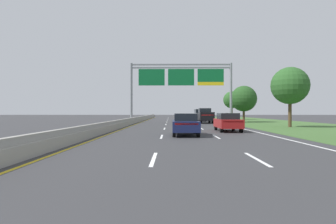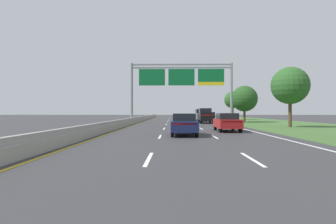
{
  "view_description": "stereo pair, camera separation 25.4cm",
  "coord_description": "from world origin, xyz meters",
  "px_view_note": "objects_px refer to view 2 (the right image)",
  "views": [
    {
      "loc": [
        -1.24,
        0.35,
        1.71
      ],
      "look_at": [
        -1.56,
        34.69,
        1.65
      ],
      "focal_mm": 30.21,
      "sensor_mm": 36.0,
      "label": 1
    },
    {
      "loc": [
        -0.98,
        0.35,
        1.71
      ],
      "look_at": [
        -1.56,
        34.69,
        1.65
      ],
      "focal_mm": 30.21,
      "sensor_mm": 36.0,
      "label": 2
    }
  ],
  "objects_px": {
    "pickup_truck_black": "(206,116)",
    "car_navy_centre_lane_sedan": "(184,124)",
    "roadside_tree_mid": "(290,86)",
    "roadside_tree_distant": "(233,100)",
    "car_silver_right_lane_suv": "(200,115)",
    "car_red_right_lane_sedan": "(227,122)",
    "roadside_tree_far": "(244,99)",
    "overhead_sign_gantry": "(181,80)"
  },
  "relations": [
    {
      "from": "car_red_right_lane_sedan",
      "to": "roadside_tree_distant",
      "type": "distance_m",
      "value": 34.53
    },
    {
      "from": "pickup_truck_black",
      "to": "car_navy_centre_lane_sedan",
      "type": "height_order",
      "value": "pickup_truck_black"
    },
    {
      "from": "car_navy_centre_lane_sedan",
      "to": "roadside_tree_far",
      "type": "height_order",
      "value": "roadside_tree_far"
    },
    {
      "from": "overhead_sign_gantry",
      "to": "pickup_truck_black",
      "type": "distance_m",
      "value": 6.36
    },
    {
      "from": "overhead_sign_gantry",
      "to": "roadside_tree_distant",
      "type": "bearing_deg",
      "value": 56.1
    },
    {
      "from": "car_navy_centre_lane_sedan",
      "to": "car_red_right_lane_sedan",
      "type": "xyz_separation_m",
      "value": [
        3.88,
        4.13,
        0.0
      ]
    },
    {
      "from": "car_navy_centre_lane_sedan",
      "to": "roadside_tree_mid",
      "type": "xyz_separation_m",
      "value": [
        11.94,
        10.56,
        3.7
      ]
    },
    {
      "from": "overhead_sign_gantry",
      "to": "car_navy_centre_lane_sedan",
      "type": "height_order",
      "value": "overhead_sign_gantry"
    },
    {
      "from": "car_silver_right_lane_suv",
      "to": "roadside_tree_mid",
      "type": "relative_size",
      "value": 0.72
    },
    {
      "from": "overhead_sign_gantry",
      "to": "pickup_truck_black",
      "type": "xyz_separation_m",
      "value": [
        3.59,
        0.23,
        -5.25
      ]
    },
    {
      "from": "car_red_right_lane_sedan",
      "to": "roadside_tree_mid",
      "type": "bearing_deg",
      "value": -50.93
    },
    {
      "from": "pickup_truck_black",
      "to": "roadside_tree_distant",
      "type": "relative_size",
      "value": 0.93
    },
    {
      "from": "car_red_right_lane_sedan",
      "to": "roadside_tree_mid",
      "type": "relative_size",
      "value": 0.67
    },
    {
      "from": "roadside_tree_mid",
      "to": "roadside_tree_distant",
      "type": "xyz_separation_m",
      "value": [
        -0.45,
        27.09,
        -0.42
      ]
    },
    {
      "from": "car_silver_right_lane_suv",
      "to": "roadside_tree_far",
      "type": "relative_size",
      "value": 0.81
    },
    {
      "from": "overhead_sign_gantry",
      "to": "car_red_right_lane_sedan",
      "type": "distance_m",
      "value": 18.32
    },
    {
      "from": "overhead_sign_gantry",
      "to": "roadside_tree_distant",
      "type": "height_order",
      "value": "overhead_sign_gantry"
    },
    {
      "from": "roadside_tree_distant",
      "to": "car_silver_right_lane_suv",
      "type": "bearing_deg",
      "value": -130.98
    },
    {
      "from": "overhead_sign_gantry",
      "to": "roadside_tree_far",
      "type": "bearing_deg",
      "value": 22.39
    },
    {
      "from": "pickup_truck_black",
      "to": "car_red_right_lane_sedan",
      "type": "height_order",
      "value": "pickup_truck_black"
    },
    {
      "from": "roadside_tree_mid",
      "to": "roadside_tree_far",
      "type": "distance_m",
      "value": 15.02
    },
    {
      "from": "car_red_right_lane_sedan",
      "to": "roadside_tree_far",
      "type": "relative_size",
      "value": 0.75
    },
    {
      "from": "car_silver_right_lane_suv",
      "to": "roadside_tree_mid",
      "type": "height_order",
      "value": "roadside_tree_mid"
    },
    {
      "from": "car_navy_centre_lane_sedan",
      "to": "roadside_tree_mid",
      "type": "distance_m",
      "value": 16.36
    },
    {
      "from": "overhead_sign_gantry",
      "to": "roadside_tree_far",
      "type": "relative_size",
      "value": 2.56
    },
    {
      "from": "roadside_tree_mid",
      "to": "car_navy_centre_lane_sedan",
      "type": "bearing_deg",
      "value": -138.49
    },
    {
      "from": "pickup_truck_black",
      "to": "car_silver_right_lane_suv",
      "type": "bearing_deg",
      "value": 0.87
    },
    {
      "from": "car_red_right_lane_sedan",
      "to": "roadside_tree_far",
      "type": "height_order",
      "value": "roadside_tree_far"
    },
    {
      "from": "car_navy_centre_lane_sedan",
      "to": "car_red_right_lane_sedan",
      "type": "relative_size",
      "value": 1.0
    },
    {
      "from": "car_navy_centre_lane_sedan",
      "to": "car_red_right_lane_sedan",
      "type": "bearing_deg",
      "value": -42.43
    },
    {
      "from": "car_navy_centre_lane_sedan",
      "to": "roadside_tree_far",
      "type": "distance_m",
      "value": 27.87
    },
    {
      "from": "car_silver_right_lane_suv",
      "to": "car_navy_centre_lane_sedan",
      "type": "bearing_deg",
      "value": 171.0
    },
    {
      "from": "car_silver_right_lane_suv",
      "to": "pickup_truck_black",
      "type": "bearing_deg",
      "value": 179.32
    },
    {
      "from": "pickup_truck_black",
      "to": "car_silver_right_lane_suv",
      "type": "distance_m",
      "value": 7.54
    },
    {
      "from": "roadside_tree_far",
      "to": "roadside_tree_distant",
      "type": "relative_size",
      "value": 1.0
    },
    {
      "from": "pickup_truck_black",
      "to": "car_navy_centre_lane_sedan",
      "type": "distance_m",
      "value": 21.88
    },
    {
      "from": "car_silver_right_lane_suv",
      "to": "roadside_tree_mid",
      "type": "xyz_separation_m",
      "value": [
        7.93,
        -18.47,
        3.42
      ]
    },
    {
      "from": "car_red_right_lane_sedan",
      "to": "roadside_tree_mid",
      "type": "height_order",
      "value": "roadside_tree_mid"
    },
    {
      "from": "pickup_truck_black",
      "to": "car_navy_centre_lane_sedan",
      "type": "xyz_separation_m",
      "value": [
        -4.07,
        -21.5,
        -0.26
      ]
    },
    {
      "from": "overhead_sign_gantry",
      "to": "roadside_tree_far",
      "type": "distance_m",
      "value": 11.44
    },
    {
      "from": "roadside_tree_distant",
      "to": "roadside_tree_mid",
      "type": "bearing_deg",
      "value": -89.05
    },
    {
      "from": "car_red_right_lane_sedan",
      "to": "car_silver_right_lane_suv",
      "type": "bearing_deg",
      "value": 0.19
    }
  ]
}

